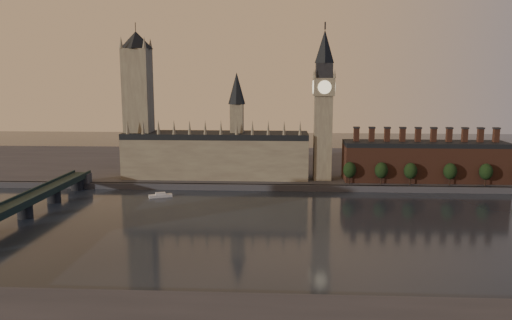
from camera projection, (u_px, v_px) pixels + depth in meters
The scene contains 13 objects.
ground at pixel (318, 232), 241.98m from camera, with size 900.00×900.00×0.00m, color black.
north_bank at pixel (304, 165), 417.12m from camera, with size 900.00×182.00×4.00m.
palace_of_westminster at pixel (217, 152), 355.15m from camera, with size 130.00×30.30×74.00m.
victoria_tower at pixel (138, 99), 352.15m from camera, with size 24.00×24.00×108.00m.
big_ben at pixel (323, 104), 340.70m from camera, with size 15.00×15.00×107.00m.
chimney_block at pixel (424, 161), 343.28m from camera, with size 110.00×25.00×37.00m.
embankment_tree_0 at pixel (350, 170), 332.33m from camera, with size 8.60×8.60×14.88m.
embankment_tree_1 at pixel (381, 170), 330.92m from camera, with size 8.60×8.60×14.88m.
embankment_tree_2 at pixel (411, 171), 328.97m from camera, with size 8.60×8.60×14.88m.
embankment_tree_3 at pixel (450, 171), 327.66m from camera, with size 8.60×8.60×14.88m.
embankment_tree_4 at pixel (486, 172), 326.04m from camera, with size 8.60×8.60×14.88m.
westminster_bridge at pixel (4, 214), 246.33m from camera, with size 14.00×200.00×11.55m.
river_boat at pixel (160, 195), 313.40m from camera, with size 14.84×9.28×2.87m.
Camera 1 is at (-17.72, -234.46, 73.55)m, focal length 35.00 mm.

